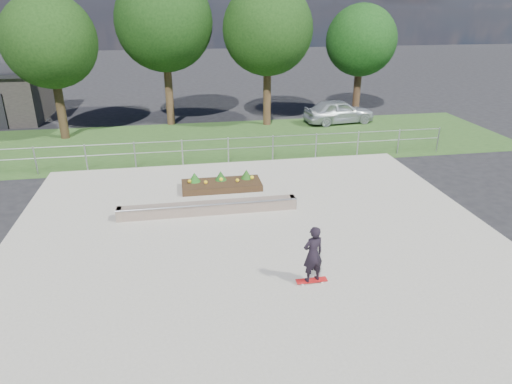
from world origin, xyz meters
TOP-DOWN VIEW (x-y plane):
  - ground at (0.00, 0.00)m, footprint 120.00×120.00m
  - grass_verge at (0.00, 11.00)m, footprint 30.00×8.00m
  - concrete_slab at (0.00, 0.00)m, footprint 15.00×15.00m
  - fence at (0.00, 7.50)m, footprint 20.06×0.06m
  - tree_far_left at (-8.00, 13.00)m, footprint 4.55×4.55m
  - tree_mid_left at (-2.50, 15.00)m, footprint 5.25×5.25m
  - tree_mid_right at (3.00, 14.00)m, footprint 4.90×4.90m
  - tree_far_right at (9.00, 15.50)m, footprint 4.20×4.20m
  - grind_ledge at (-1.27, 2.37)m, footprint 6.00×0.44m
  - planter_bed at (-0.61, 4.57)m, footprint 3.00×1.20m
  - skateboarder at (1.00, -2.18)m, footprint 0.80×0.49m
  - parked_car at (7.23, 13.65)m, footprint 4.26×2.12m

SIDE VIEW (x-z plane):
  - ground at x=0.00m, z-range 0.00..0.00m
  - grass_verge at x=0.00m, z-range 0.00..0.02m
  - concrete_slab at x=0.00m, z-range 0.00..0.06m
  - planter_bed at x=-0.61m, z-range -0.06..0.55m
  - grind_ledge at x=-1.27m, z-range 0.05..0.48m
  - parked_car at x=7.23m, z-range 0.00..1.40m
  - fence at x=0.00m, z-range 0.17..1.37m
  - skateboarder at x=1.00m, z-range 0.09..1.68m
  - tree_far_right at x=9.00m, z-range 1.18..7.78m
  - tree_far_left at x=-8.00m, z-range 1.28..8.43m
  - tree_mid_right at x=3.00m, z-range 1.38..9.08m
  - tree_mid_left at x=-2.50m, z-range 1.48..9.73m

